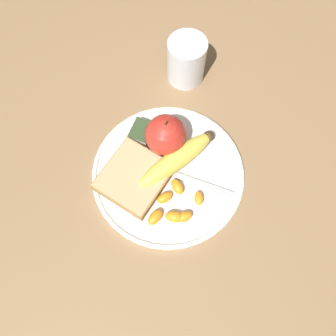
# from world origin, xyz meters

# --- Properties ---
(ground_plane) EXTENTS (3.00, 3.00, 0.00)m
(ground_plane) POSITION_xyz_m (0.00, 0.00, 0.00)
(ground_plane) COLOR olive
(plate) EXTENTS (0.28, 0.28, 0.01)m
(plate) POSITION_xyz_m (0.00, 0.00, 0.01)
(plate) COLOR silver
(plate) RESTS_ON ground_plane
(juice_glass) EXTENTS (0.08, 0.08, 0.09)m
(juice_glass) POSITION_xyz_m (0.22, 0.05, 0.04)
(juice_glass) COLOR silver
(juice_glass) RESTS_ON ground_plane
(apple) EXTENTS (0.07, 0.07, 0.08)m
(apple) POSITION_xyz_m (0.05, 0.02, 0.05)
(apple) COLOR red
(apple) RESTS_ON plate
(banana) EXTENTS (0.16, 0.11, 0.04)m
(banana) POSITION_xyz_m (0.02, -0.01, 0.03)
(banana) COLOR #E0CC4C
(banana) RESTS_ON plate
(bread_slice) EXTENTS (0.13, 0.13, 0.02)m
(bread_slice) POSITION_xyz_m (-0.04, 0.05, 0.02)
(bread_slice) COLOR olive
(bread_slice) RESTS_ON plate
(fork) EXTENTS (0.03, 0.20, 0.00)m
(fork) POSITION_xyz_m (0.00, -0.01, 0.01)
(fork) COLOR #B2B2B7
(fork) RESTS_ON plate
(jam_packet) EXTENTS (0.04, 0.04, 0.02)m
(jam_packet) POSITION_xyz_m (0.05, 0.07, 0.02)
(jam_packet) COLOR silver
(jam_packet) RESTS_ON plate
(orange_segment_0) EXTENTS (0.03, 0.04, 0.02)m
(orange_segment_0) POSITION_xyz_m (-0.07, -0.04, 0.02)
(orange_segment_0) COLOR orange
(orange_segment_0) RESTS_ON plate
(orange_segment_1) EXTENTS (0.03, 0.02, 0.01)m
(orange_segment_1) POSITION_xyz_m (-0.03, -0.07, 0.02)
(orange_segment_1) COLOR orange
(orange_segment_1) RESTS_ON plate
(orange_segment_2) EXTENTS (0.03, 0.03, 0.02)m
(orange_segment_2) POSITION_xyz_m (-0.02, -0.03, 0.02)
(orange_segment_2) COLOR orange
(orange_segment_2) RESTS_ON plate
(orange_segment_3) EXTENTS (0.04, 0.03, 0.02)m
(orange_segment_3) POSITION_xyz_m (-0.09, -0.01, 0.02)
(orange_segment_3) COLOR orange
(orange_segment_3) RESTS_ON plate
(orange_segment_4) EXTENTS (0.03, 0.03, 0.02)m
(orange_segment_4) POSITION_xyz_m (-0.05, -0.01, 0.02)
(orange_segment_4) COLOR orange
(orange_segment_4) RESTS_ON plate
(orange_segment_5) EXTENTS (0.03, 0.03, 0.02)m
(orange_segment_5) POSITION_xyz_m (-0.07, -0.06, 0.02)
(orange_segment_5) COLOR orange
(orange_segment_5) RESTS_ON plate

